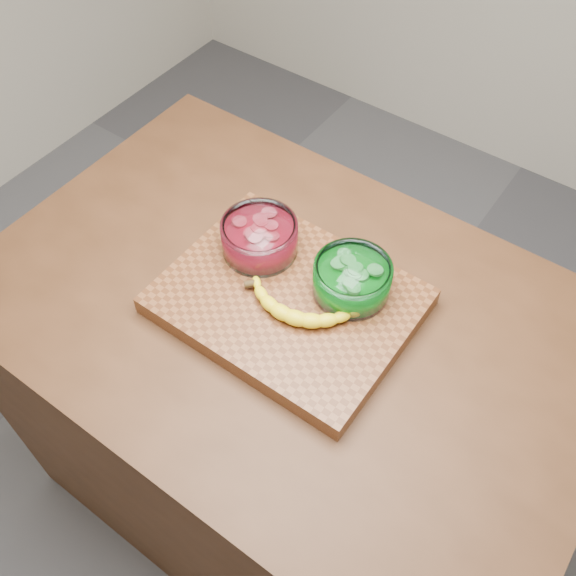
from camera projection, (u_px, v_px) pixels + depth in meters
The scene contains 6 objects.
ground at pixel (288, 485), 1.92m from camera, with size 3.50×3.50×0.00m, color #505054.
counter at pixel (288, 416), 1.57m from camera, with size 1.20×0.80×0.90m, color #472815.
cutting_board at pixel (288, 301), 1.20m from camera, with size 0.45×0.35×0.04m, color brown.
bowl_red at pixel (260, 238), 1.22m from camera, with size 0.15×0.15×0.07m.
bowl_green at pixel (352, 279), 1.16m from camera, with size 0.14×0.14×0.07m.
banana at pixel (300, 301), 1.15m from camera, with size 0.23×0.13×0.03m, color yellow, non-canonical shape.
Camera 1 is at (0.42, -0.58, 1.88)m, focal length 40.00 mm.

